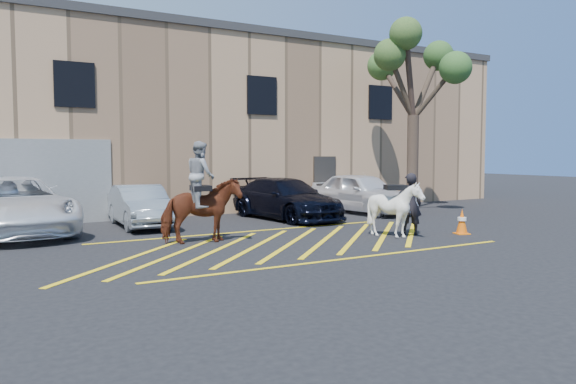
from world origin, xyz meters
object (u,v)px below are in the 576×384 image
mounted_bay (201,202)px  tree (414,66)px  car_white_suv (362,193)px  saddled_white (395,209)px  handler (410,204)px  car_blue_suv (286,199)px  car_silver_sedan (141,206)px  traffic_cone (462,221)px  car_white_pickup (12,206)px

mounted_bay → tree: tree is taller
car_white_suv → mounted_bay: bearing=-161.7°
saddled_white → handler: bearing=13.7°
mounted_bay → saddled_white: 5.34m
car_blue_suv → handler: size_ratio=2.80×
car_silver_sedan → car_blue_suv: (5.05, -0.56, 0.06)m
traffic_cone → car_silver_sedan: bearing=139.9°
car_white_suv → handler: (-2.43, -5.34, 0.09)m
car_blue_suv → tree: size_ratio=0.68×
car_blue_suv → mounted_bay: mounted_bay is taller
handler → tree: bearing=-92.7°
car_white_pickup → traffic_cone: (11.21, -6.44, -0.47)m
handler → tree: (4.10, 4.31, 4.80)m
car_blue_suv → handler: bearing=-83.5°
handler → tree: size_ratio=0.24×
traffic_cone → car_white_pickup: bearing=150.1°
tree → handler: bearing=-133.5°
handler → traffic_cone: 1.63m
car_blue_suv → saddled_white: (0.39, -5.31, 0.07)m
car_white_suv → saddled_white: bearing=-126.0°
car_silver_sedan → handler: 8.39m
car_silver_sedan → handler: handler is taller
car_silver_sedan → traffic_cone: size_ratio=5.51×
car_white_pickup → saddled_white: size_ratio=3.29×
car_white_suv → traffic_cone: 6.11m
car_white_suv → car_white_pickup: bearing=171.7°
car_white_pickup → car_blue_suv: (8.71, -0.64, -0.11)m
saddled_white → mounted_bay: bearing=160.4°
handler → car_silver_sedan: bearing=-1.9°
car_blue_suv → mounted_bay: (-4.63, -3.52, 0.35)m
car_blue_suv → traffic_cone: bearing=-72.4°
tree → saddled_white: bearing=-137.0°
car_blue_suv → traffic_cone: (2.50, -5.80, -0.36)m
mounted_bay → tree: bearing=15.3°
handler → saddled_white: 0.75m
car_blue_suv → handler: handler is taller
car_white_pickup → car_silver_sedan: bearing=-6.2°
car_white_pickup → traffic_cone: size_ratio=8.21×
car_silver_sedan → tree: tree is taller
mounted_bay → saddled_white: size_ratio=1.46×
handler → car_blue_suv: bearing=-36.9°
car_white_pickup → saddled_white: (9.11, -5.95, -0.04)m
car_white_pickup → car_silver_sedan: car_white_pickup is taller
car_white_suv → saddled_white: size_ratio=2.56×
saddled_white → tree: (4.81, 4.49, 4.90)m
car_blue_suv → car_white_suv: 3.55m
saddled_white → car_blue_suv: bearing=94.2°
car_white_suv → handler: 5.86m
car_white_pickup → saddled_white: car_white_pickup is taller
mounted_bay → traffic_cone: size_ratio=3.63×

